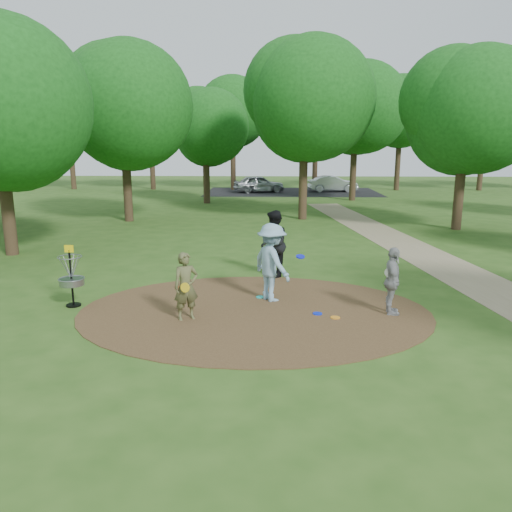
{
  "coord_description": "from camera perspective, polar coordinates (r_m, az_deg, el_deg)",
  "views": [
    {
      "loc": [
        0.42,
        -11.33,
        3.95
      ],
      "look_at": [
        0.0,
        1.2,
        1.1
      ],
      "focal_mm": 35.0,
      "sensor_mm": 36.0,
      "label": 1
    }
  ],
  "objects": [
    {
      "name": "disc_ground_orange",
      "position": [
        11.69,
        9.04,
        -6.96
      ],
      "size": [
        0.22,
        0.22,
        0.02
      ],
      "primitive_type": "cylinder",
      "color": "orange",
      "rests_on": "dirt_clearing"
    },
    {
      "name": "tree_ring",
      "position": [
        20.9,
        1.67,
        16.4
      ],
      "size": [
        37.12,
        45.34,
        9.15
      ],
      "color": "#332316",
      "rests_on": "ground"
    },
    {
      "name": "footpath",
      "position": [
        15.17,
        25.52,
        -3.55
      ],
      "size": [
        7.55,
        39.89,
        0.01
      ],
      "primitive_type": "cube",
      "rotation": [
        0.0,
        0.0,
        0.14
      ],
      "color": "#8C7A5B",
      "rests_on": "ground"
    },
    {
      "name": "disc_golf_basket",
      "position": [
        12.99,
        -20.4,
        -1.7
      ],
      "size": [
        0.63,
        0.63,
        1.54
      ],
      "color": "black",
      "rests_on": "ground"
    },
    {
      "name": "player_observer_with_disc",
      "position": [
        11.37,
        -8.0,
        -3.48
      ],
      "size": [
        0.68,
        0.6,
        1.57
      ],
      "color": "brown",
      "rests_on": "ground"
    },
    {
      "name": "ground",
      "position": [
        12.0,
        -0.19,
        -6.4
      ],
      "size": [
        100.0,
        100.0,
        0.0
      ],
      "primitive_type": "plane",
      "color": "#2D5119",
      "rests_on": "ground"
    },
    {
      "name": "disc_ground_cyan",
      "position": [
        13.03,
        0.49,
        -4.71
      ],
      "size": [
        0.22,
        0.22,
        0.02
      ],
      "primitive_type": "cylinder",
      "color": "#17B8B2",
      "rests_on": "dirt_clearing"
    },
    {
      "name": "player_walking_with_disc",
      "position": [
        14.85,
        2.02,
        1.37
      ],
      "size": [
        0.77,
        0.99,
        2.01
      ],
      "color": "black",
      "rests_on": "ground"
    },
    {
      "name": "player_waiting_with_disc",
      "position": [
        12.03,
        15.31,
        -2.8
      ],
      "size": [
        0.5,
        0.98,
        1.61
      ],
      "color": "#959598",
      "rests_on": "ground"
    },
    {
      "name": "disc_ground_red",
      "position": [
        14.07,
        -8.82,
        -3.53
      ],
      "size": [
        0.22,
        0.22,
        0.02
      ],
      "primitive_type": "cylinder",
      "color": "#BF3613",
      "rests_on": "dirt_clearing"
    },
    {
      "name": "car_right",
      "position": [
        42.01,
        8.76,
        8.16
      ],
      "size": [
        4.13,
        1.78,
        1.32
      ],
      "primitive_type": "imported",
      "rotation": [
        0.0,
        0.0,
        1.67
      ],
      "color": "#B1B5B9",
      "rests_on": "ground"
    },
    {
      "name": "dirt_clearing",
      "position": [
        12.0,
        -0.19,
        -6.36
      ],
      "size": [
        8.4,
        8.4,
        0.02
      ],
      "primitive_type": "cylinder",
      "color": "#47301C",
      "rests_on": "ground"
    },
    {
      "name": "parking_lot",
      "position": [
        41.54,
        4.13,
        7.32
      ],
      "size": [
        14.0,
        8.0,
        0.01
      ],
      "primitive_type": "cube",
      "color": "black",
      "rests_on": "ground"
    },
    {
      "name": "car_left",
      "position": [
        41.07,
        0.33,
        8.26
      ],
      "size": [
        4.37,
        2.72,
        1.39
      ],
      "primitive_type": "imported",
      "rotation": [
        0.0,
        0.0,
        1.86
      ],
      "color": "#A6AAAD",
      "rests_on": "ground"
    },
    {
      "name": "player_throwing_with_disc",
      "position": [
        12.59,
        1.8,
        -0.75
      ],
      "size": [
        1.52,
        1.48,
        2.0
      ],
      "color": "#83ABC4",
      "rests_on": "ground"
    },
    {
      "name": "disc_ground_blue",
      "position": [
        11.89,
        7.03,
        -6.54
      ],
      "size": [
        0.22,
        0.22,
        0.02
      ],
      "primitive_type": "cylinder",
      "color": "#0D22E1",
      "rests_on": "dirt_clearing"
    }
  ]
}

